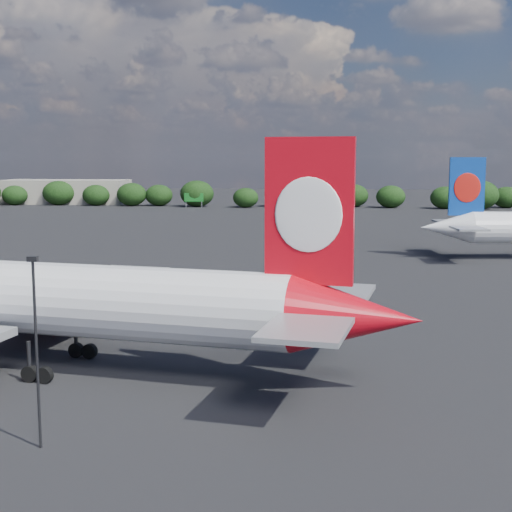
{
  "coord_description": "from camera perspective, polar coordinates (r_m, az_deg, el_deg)",
  "views": [
    {
      "loc": [
        20.95,
        -44.11,
        15.89
      ],
      "look_at": [
        16.0,
        12.0,
        8.0
      ],
      "focal_mm": 50.0,
      "sensor_mm": 36.0,
      "label": 1
    }
  ],
  "objects": [
    {
      "name": "terminal_building",
      "position": [
        251.55,
        -15.0,
        5.0
      ],
      "size": [
        42.0,
        16.0,
        8.0
      ],
      "color": "gray",
      "rests_on": "ground"
    },
    {
      "name": "ground",
      "position": [
        107.38,
        -6.26,
        -0.58
      ],
      "size": [
        500.0,
        500.0,
        0.0
      ],
      "primitive_type": "plane",
      "color": "black",
      "rests_on": "ground"
    },
    {
      "name": "horizon_treeline",
      "position": [
        225.27,
        1.27,
        4.88
      ],
      "size": [
        204.36,
        15.71,
        8.71
      ],
      "color": "black",
      "rests_on": "ground"
    },
    {
      "name": "billboard_yellow",
      "position": [
        226.61,
        2.78,
        4.92
      ],
      "size": [
        5.0,
        0.3,
        5.5
      ],
      "color": "gold",
      "rests_on": "ground"
    },
    {
      "name": "qantas_airliner",
      "position": [
        55.38,
        -16.3,
        -3.46
      ],
      "size": [
        52.44,
        50.08,
        17.16
      ],
      "color": "white",
      "rests_on": "ground"
    },
    {
      "name": "apron_lamp_post",
      "position": [
        40.42,
        -17.17,
        -6.6
      ],
      "size": [
        0.55,
        0.3,
        10.64
      ],
      "color": "black",
      "rests_on": "ground"
    },
    {
      "name": "highway_sign",
      "position": [
        223.89,
        -5.0,
        4.68
      ],
      "size": [
        6.0,
        0.3,
        4.5
      ],
      "color": "#14671E",
      "rests_on": "ground"
    }
  ]
}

